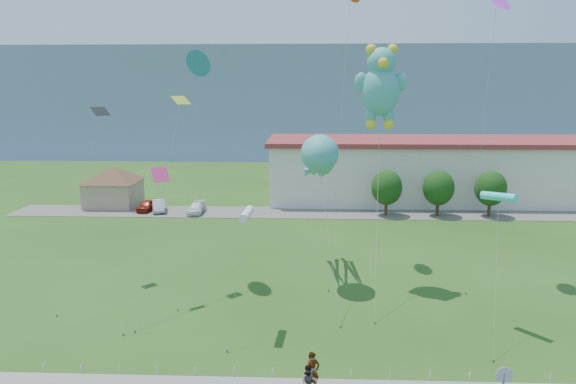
# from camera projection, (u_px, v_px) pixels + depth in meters

# --- Properties ---
(ground) EXTENTS (160.00, 160.00, 0.00)m
(ground) POSITION_uv_depth(u_px,v_px,m) (293.00, 364.00, 27.61)
(ground) COLOR #254B15
(ground) RESTS_ON ground
(parking_strip) EXTENTS (70.00, 6.00, 0.06)m
(parking_strip) POSITION_uv_depth(u_px,v_px,m) (301.00, 213.00, 61.92)
(parking_strip) COLOR #59544C
(parking_strip) RESTS_ON ground
(hill_ridge) EXTENTS (160.00, 50.00, 25.00)m
(hill_ridge) POSITION_uv_depth(u_px,v_px,m) (305.00, 98.00, 142.84)
(hill_ridge) COLOR slate
(hill_ridge) RESTS_ON ground
(pavilion) EXTENTS (9.20, 9.20, 5.00)m
(pavilion) POSITION_uv_depth(u_px,v_px,m) (113.00, 183.00, 65.18)
(pavilion) COLOR tan
(pavilion) RESTS_ON ground
(warehouse) EXTENTS (61.00, 15.00, 8.20)m
(warehouse) POSITION_uv_depth(u_px,v_px,m) (495.00, 169.00, 68.98)
(warehouse) COLOR beige
(warehouse) RESTS_ON ground
(stop_sign) EXTENTS (0.80, 0.07, 2.50)m
(stop_sign) POSITION_uv_depth(u_px,v_px,m) (504.00, 380.00, 22.77)
(stop_sign) COLOR slate
(stop_sign) RESTS_ON ground
(rope_fence) EXTENTS (26.05, 0.05, 0.50)m
(rope_fence) POSITION_uv_depth(u_px,v_px,m) (292.00, 373.00, 26.29)
(rope_fence) COLOR white
(rope_fence) RESTS_ON ground
(tree_near) EXTENTS (3.60, 3.60, 5.47)m
(tree_near) POSITION_uv_depth(u_px,v_px,m) (387.00, 188.00, 59.91)
(tree_near) COLOR #3F2B19
(tree_near) RESTS_ON ground
(tree_mid) EXTENTS (3.60, 3.60, 5.47)m
(tree_mid) POSITION_uv_depth(u_px,v_px,m) (438.00, 188.00, 59.69)
(tree_mid) COLOR #3F2B19
(tree_mid) RESTS_ON ground
(tree_far) EXTENTS (3.60, 3.60, 5.47)m
(tree_far) POSITION_uv_depth(u_px,v_px,m) (491.00, 188.00, 59.46)
(tree_far) COLOR #3F2B19
(tree_far) RESTS_ON ground
(pedestrian_left) EXTENTS (0.88, 0.77, 2.01)m
(pedestrian_left) POSITION_uv_depth(u_px,v_px,m) (313.00, 372.00, 24.81)
(pedestrian_left) COLOR gray
(pedestrian_left) RESTS_ON sidewalk
(pedestrian_right) EXTENTS (0.86, 0.70, 1.66)m
(pedestrian_right) POSITION_uv_depth(u_px,v_px,m) (309.00, 382.00, 24.28)
(pedestrian_right) COLOR gray
(pedestrian_right) RESTS_ON sidewalk
(parked_car_red) EXTENTS (2.02, 3.95, 1.29)m
(parked_car_red) POSITION_uv_depth(u_px,v_px,m) (147.00, 205.00, 62.76)
(parked_car_red) COLOR maroon
(parked_car_red) RESTS_ON parking_strip
(parked_car_silver) EXTENTS (2.65, 4.46, 1.39)m
(parked_car_silver) POSITION_uv_depth(u_px,v_px,m) (159.00, 206.00, 62.46)
(parked_car_silver) COLOR #AEADB4
(parked_car_silver) RESTS_ON parking_strip
(parked_car_white) EXTENTS (1.76, 4.28, 1.24)m
(parked_car_white) POSITION_uv_depth(u_px,v_px,m) (196.00, 208.00, 61.50)
(parked_car_white) COLOR silver
(parked_car_white) RESTS_ON parking_strip
(octopus_kite) EXTENTS (2.76, 13.27, 11.40)m
(octopus_kite) POSITION_uv_depth(u_px,v_px,m) (319.00, 160.00, 38.22)
(octopus_kite) COLOR teal
(octopus_kite) RESTS_ON ground
(teddy_bear_kite) EXTENTS (3.76, 8.60, 17.73)m
(teddy_bear_kite) POSITION_uv_depth(u_px,v_px,m) (381.00, 85.00, 36.70)
(teddy_bear_kite) COLOR teal
(teddy_bear_kite) RESTS_ON ground
(small_kite_pink) EXTENTS (1.82, 6.12, 9.39)m
(small_kite_pink) POSITION_uv_depth(u_px,v_px,m) (157.00, 190.00, 34.02)
(small_kite_pink) COLOR #E13271
(small_kite_pink) RESTS_ON ground
(small_kite_purple) EXTENTS (3.06, 5.00, 21.73)m
(small_kite_purple) POSITION_uv_depth(u_px,v_px,m) (496.00, 7.00, 37.13)
(small_kite_purple) COLOR #B431C5
(small_kite_purple) RESTS_ON ground
(small_kite_yellow) EXTENTS (2.12, 8.69, 14.25)m
(small_kite_yellow) POSITION_uv_depth(u_px,v_px,m) (176.00, 127.00, 35.66)
(small_kite_yellow) COLOR #9AC22D
(small_kite_yellow) RESTS_ON ground
(small_kite_white) EXTENTS (1.19, 3.96, 7.80)m
(small_kite_white) POSITION_uv_depth(u_px,v_px,m) (247.00, 215.00, 30.14)
(small_kite_white) COLOR white
(small_kite_white) RESTS_ON ground
(small_kite_cyan) EXTENTS (1.56, 5.68, 8.71)m
(small_kite_cyan) POSITION_uv_depth(u_px,v_px,m) (499.00, 198.00, 30.58)
(small_kite_cyan) COLOR #33E6E6
(small_kite_cyan) RESTS_ON ground
(small_kite_blue) EXTENTS (1.80, 7.21, 17.13)m
(small_kite_blue) POSITION_uv_depth(u_px,v_px,m) (198.00, 69.00, 37.41)
(small_kite_blue) COLOR blue
(small_kite_blue) RESTS_ON ground
(small_kite_black) EXTENTS (1.51, 8.11, 13.43)m
(small_kite_black) POSITION_uv_depth(u_px,v_px,m) (95.00, 134.00, 37.57)
(small_kite_black) COLOR black
(small_kite_black) RESTS_ON ground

